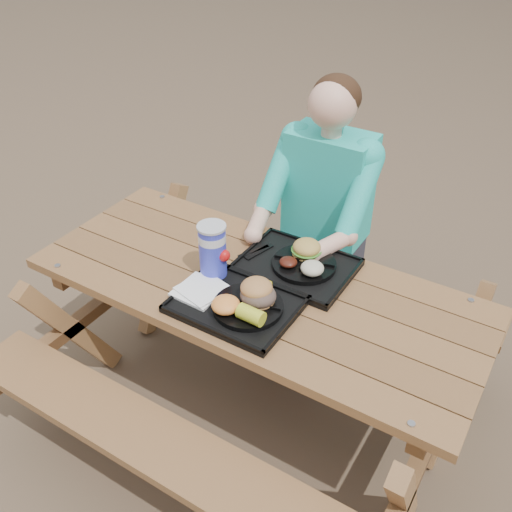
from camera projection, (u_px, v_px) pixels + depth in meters
The scene contains 18 objects.
ground at pixel (256, 408), 2.68m from camera, with size 60.00×60.00×0.00m, color #999999.
picnic_table at pixel (256, 351), 2.46m from camera, with size 1.80×1.49×0.75m, color #999999, non-canonical shape.
tray_near at pixel (236, 305), 2.12m from camera, with size 0.45×0.35×0.02m, color black.
tray_far at pixel (296, 267), 2.31m from camera, with size 0.45×0.35×0.02m, color black.
plate_near at pixel (248, 307), 2.08m from camera, with size 0.26×0.26×0.02m, color black.
plate_far at pixel (304, 264), 2.30m from camera, with size 0.26×0.26×0.02m, color black.
napkin_stack at pixel (199, 290), 2.16m from camera, with size 0.17×0.17×0.02m, color white.
soda_cup at pixel (213, 251), 2.20m from camera, with size 0.11×0.11×0.21m, color #1A24C8.
condiment_bbq at pixel (255, 283), 2.18m from camera, with size 0.05×0.05×0.03m, color black.
condiment_mustard at pixel (266, 287), 2.16m from camera, with size 0.06×0.06×0.03m, color yellow.
sandwich at pixel (258, 287), 2.06m from camera, with size 0.13×0.13×0.13m, color #BB7B42, non-canonical shape.
mac_cheese at pixel (226, 305), 2.04m from camera, with size 0.10×0.10×0.05m, color #FF9E43.
corn_cob at pixel (251, 315), 1.99m from camera, with size 0.10×0.10×0.06m, color yellow, non-canonical shape.
cutlery_far at pixel (259, 252), 2.38m from camera, with size 0.03×0.15×0.01m, color black.
burger at pixel (307, 244), 2.30m from camera, with size 0.12×0.12×0.10m, color gold, non-canonical shape.
baked_beans at pixel (288, 262), 2.26m from camera, with size 0.07×0.07×0.03m, color #46170E.
potato_salad at pixel (312, 268), 2.21m from camera, with size 0.09×0.09×0.05m, color beige.
diner at pixel (323, 230), 2.76m from camera, with size 0.48×0.84×1.28m, color #1BA7BD, non-canonical shape.
Camera 1 is at (0.93, -1.50, 2.14)m, focal length 40.00 mm.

